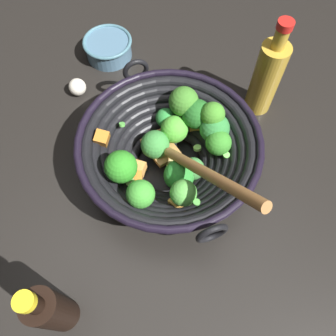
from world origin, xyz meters
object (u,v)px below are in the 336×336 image
object	(u,v)px
wok	(170,150)
prep_bowl	(108,47)
garlic_bulb	(77,87)
soy_sauce_bottle	(51,310)
cooking_oil_bottle	(267,77)

from	to	relation	value
wok	prep_bowl	xyz separation A→B (m)	(0.02, -0.34, -0.04)
prep_bowl	garlic_bulb	distance (m)	0.13
garlic_bulb	soy_sauce_bottle	bearing A→B (deg)	72.30
prep_bowl	garlic_bulb	bearing A→B (deg)	40.78
soy_sauce_bottle	garlic_bulb	world-z (taller)	soy_sauce_bottle
wok	cooking_oil_bottle	bearing A→B (deg)	-162.37
wok	prep_bowl	world-z (taller)	wok
wok	garlic_bulb	distance (m)	0.29
cooking_oil_bottle	garlic_bulb	xyz separation A→B (m)	(0.36, -0.18, -0.07)
cooking_oil_bottle	wok	bearing A→B (deg)	17.63
soy_sauce_bottle	garlic_bulb	bearing A→B (deg)	-107.70
wok	garlic_bulb	xyz separation A→B (m)	(0.12, -0.25, -0.05)
wok	garlic_bulb	world-z (taller)	wok
wok	cooking_oil_bottle	size ratio (longest dim) A/B	1.77
cooking_oil_bottle	garlic_bulb	distance (m)	0.41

